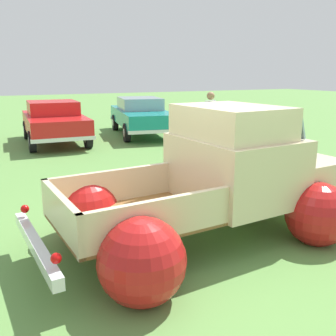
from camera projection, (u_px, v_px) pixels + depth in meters
name	position (u px, v px, depth m)	size (l,w,h in m)	color
ground_plane	(197.00, 240.00, 5.54)	(80.00, 80.00, 0.00)	#609347
vintage_pickup_truck	(220.00, 186.00, 5.55)	(4.73, 2.99, 1.96)	black
show_car_0	(54.00, 121.00, 13.01)	(2.13, 4.26, 1.43)	black
show_car_1	(141.00, 115.00, 14.84)	(2.68, 4.91, 1.43)	black
spectator_0	(210.00, 118.00, 11.58)	(0.51, 0.46, 1.82)	#4C4742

